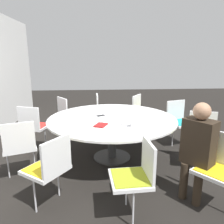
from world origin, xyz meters
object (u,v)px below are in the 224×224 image
laptop (136,122)px  cell_phone (101,116)px  chair_8 (49,165)px  person_0 (198,145)px  chair_5 (68,113)px  chair_4 (103,109)px  chair_1 (203,135)px  chair_0 (220,164)px  chair_9 (136,173)px  coffee_cup (133,112)px  chair_6 (33,124)px  chair_3 (142,110)px  chair_2 (179,119)px  chair_7 (19,144)px  spiral_notebook (101,125)px

laptop → cell_phone: size_ratio=2.66×
chair_8 → cell_phone: (1.36, -0.62, 0.20)m
chair_8 → person_0: bearing=-53.6°
chair_5 → chair_4: bearing=76.3°
person_0 → chair_1: bearing=-68.6°
chair_0 → chair_9: size_ratio=1.00×
chair_0 → coffee_cup: (1.52, 0.76, 0.24)m
chair_0 → chair_6: same height
chair_3 → coffee_cup: bearing=14.4°
chair_5 → chair_2: bearing=39.5°
chair_7 → chair_8: (-0.66, -0.55, 0.00)m
chair_3 → chair_5: bearing=-53.0°
person_0 → laptop: (0.79, 0.60, 0.06)m
chair_2 → chair_9: size_ratio=1.00×
chair_1 → chair_7: 2.78m
chair_3 → chair_7: same height
chair_5 → chair_9: same height
chair_0 → chair_6: size_ratio=1.00×
chair_8 → coffee_cup: 1.85m
person_0 → coffee_cup: size_ratio=13.67×
spiral_notebook → chair_8: bearing=143.0°
spiral_notebook → coffee_cup: (0.59, -0.58, 0.03)m
chair_1 → person_0: person_0 is taller
chair_8 → spiral_notebook: size_ratio=3.44×
laptop → spiral_notebook: (-0.00, 0.53, -0.04)m
chair_1 → chair_5: 2.77m
chair_4 → laptop: (-1.88, -0.44, 0.25)m
coffee_cup → cell_phone: size_ratio=0.57×
cell_phone → chair_9: bearing=-168.0°
chair_8 → laptop: size_ratio=2.10×
chair_7 → spiral_notebook: bearing=-13.0°
person_0 → laptop: 1.00m
chair_0 → chair_8: (0.12, 1.94, 0.00)m
person_0 → chair_3: bearing=-34.3°
chair_4 → spiral_notebook: 1.90m
person_0 → laptop: bearing=-0.9°
coffee_cup → cell_phone: 0.57m
chair_1 → chair_0: bearing=91.9°
chair_0 → chair_2: (1.87, -0.23, 0.00)m
chair_1 → chair_3: size_ratio=1.00×
chair_4 → coffee_cup: chair_4 is taller
chair_5 → coffee_cup: bearing=17.2°
chair_1 → coffee_cup: 1.20m
laptop → chair_4: bearing=-114.9°
person_0 → chair_7: bearing=36.1°
chair_1 → chair_6: 2.93m
cell_phone → chair_4: bearing=-3.4°
chair_0 → chair_5: (2.52, 2.02, 0.00)m
chair_1 → laptop: 1.12m
chair_4 → laptop: bearing=11.4°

